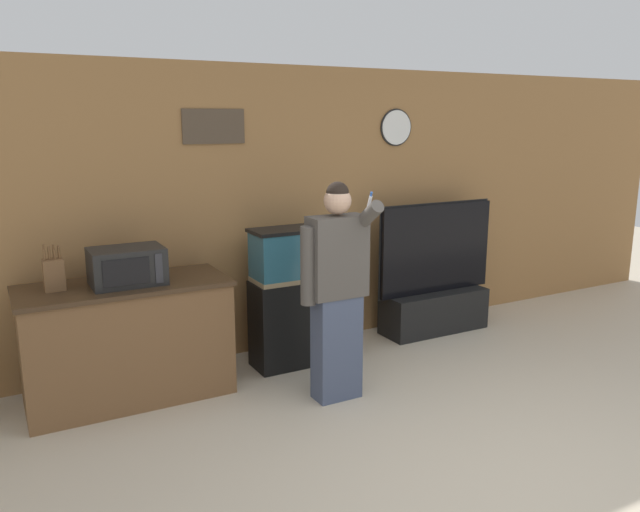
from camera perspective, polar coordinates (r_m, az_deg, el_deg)
ground_plane at (r=4.07m, az=17.12°, el=-19.72°), size 18.00×18.00×0.00m
wall_back_paneled at (r=5.84m, az=-2.27°, el=4.29°), size 10.00×0.08×2.60m
counter_island at (r=5.05m, az=-17.17°, el=-7.44°), size 1.55×0.69×0.92m
microwave at (r=4.86m, az=-17.23°, el=-0.89°), size 0.53×0.37×0.28m
knife_block at (r=4.87m, az=-23.16°, el=-1.52°), size 0.14×0.11×0.34m
aquarium_on_stand at (r=5.48m, az=-1.62°, el=-3.62°), size 0.91×0.35×1.22m
tv_on_stand at (r=6.46m, az=10.42°, el=-3.47°), size 1.34×0.40×1.32m
person_standing at (r=4.70m, az=1.49°, el=-3.03°), size 0.53×0.40×1.69m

